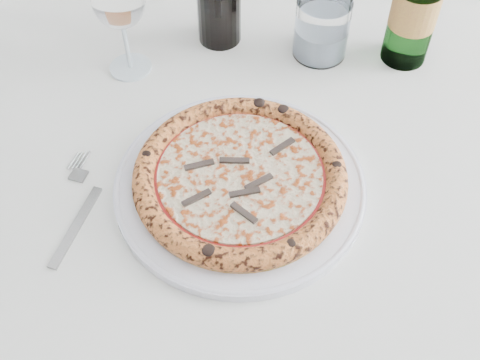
{
  "coord_description": "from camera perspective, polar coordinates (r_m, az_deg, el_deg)",
  "views": [
    {
      "loc": [
        -0.3,
        -0.45,
        1.4
      ],
      "look_at": [
        -0.24,
        0.04,
        0.78
      ],
      "focal_mm": 45.0,
      "sensor_mm": 36.0,
      "label": 1
    }
  ],
  "objects": [
    {
      "name": "wine_glass",
      "position": [
        0.92,
        -11.45,
        16.24
      ],
      "size": [
        0.08,
        0.08,
        0.18
      ],
      "color": "silver",
      "rests_on": "dining_table"
    },
    {
      "name": "tumbler",
      "position": [
        0.99,
        7.72,
        13.77
      ],
      "size": [
        0.09,
        0.09,
        0.1
      ],
      "color": "white",
      "rests_on": "dining_table"
    },
    {
      "name": "fork",
      "position": [
        0.82,
        -15.21,
        -2.66
      ],
      "size": [
        0.07,
        0.18,
        0.0
      ],
      "color": "gray",
      "rests_on": "dining_table"
    },
    {
      "name": "dining_table",
      "position": [
        0.94,
        -0.79,
        0.8
      ],
      "size": [
        1.56,
        0.99,
        0.76
      ],
      "color": "brown",
      "rests_on": "floor"
    },
    {
      "name": "pizza",
      "position": [
        0.79,
        -0.0,
        0.28
      ],
      "size": [
        0.28,
        0.28,
        0.03
      ],
      "color": "#C68347",
      "rests_on": "plate"
    },
    {
      "name": "plate",
      "position": [
        0.8,
        -0.0,
        -0.49
      ],
      "size": [
        0.34,
        0.34,
        0.02
      ],
      "color": "white",
      "rests_on": "dining_table"
    }
  ]
}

